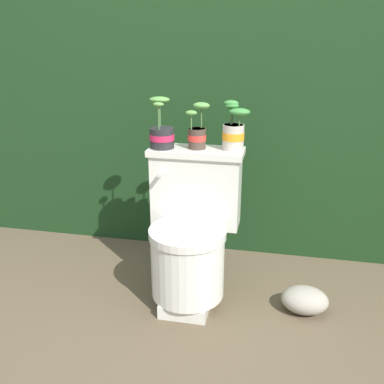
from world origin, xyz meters
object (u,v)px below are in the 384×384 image
(toilet, at_px, (191,235))
(potted_plant_midleft, at_px, (197,133))
(potted_plant_left, at_px, (162,133))
(potted_plant_middle, at_px, (234,131))
(garden_stone, at_px, (305,300))

(toilet, bearing_deg, potted_plant_midleft, 88.91)
(potted_plant_left, relative_size, potted_plant_middle, 1.03)
(garden_stone, bearing_deg, potted_plant_midleft, 164.54)
(potted_plant_middle, bearing_deg, toilet, -140.57)
(toilet, xyz_separation_m, potted_plant_midleft, (0.00, 0.13, 0.46))
(potted_plant_left, bearing_deg, potted_plant_midleft, 7.35)
(potted_plant_left, bearing_deg, garden_stone, -10.31)
(potted_plant_left, xyz_separation_m, garden_stone, (0.71, -0.13, -0.74))
(toilet, bearing_deg, garden_stone, -1.93)
(toilet, height_order, potted_plant_left, potted_plant_left)
(potted_plant_midleft, bearing_deg, potted_plant_left, -172.65)
(potted_plant_midleft, distance_m, potted_plant_middle, 0.17)
(toilet, relative_size, potted_plant_midleft, 3.38)
(potted_plant_left, xyz_separation_m, potted_plant_middle, (0.34, 0.03, 0.02))
(toilet, bearing_deg, potted_plant_middle, 39.43)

